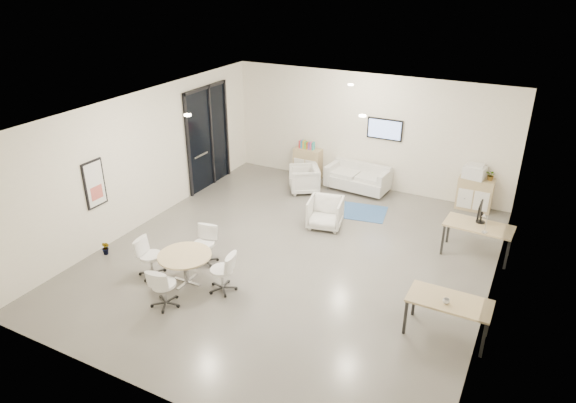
# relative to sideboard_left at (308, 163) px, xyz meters

# --- Properties ---
(room_shell) EXTENTS (9.60, 10.60, 4.80)m
(room_shell) POSITION_rel_sideboard_left_xyz_m (1.70, -4.27, 1.15)
(room_shell) COLOR #5A5652
(room_shell) RESTS_ON ground
(glass_door) EXTENTS (0.09, 1.90, 2.85)m
(glass_door) POSITION_rel_sideboard_left_xyz_m (-2.26, -1.76, 1.05)
(glass_door) COLOR black
(glass_door) RESTS_ON room_shell
(artwork) EXTENTS (0.05, 0.54, 1.04)m
(artwork) POSITION_rel_sideboard_left_xyz_m (-2.28, -5.87, 1.10)
(artwork) COLOR black
(artwork) RESTS_ON room_shell
(wall_tv) EXTENTS (0.98, 0.06, 0.58)m
(wall_tv) POSITION_rel_sideboard_left_xyz_m (2.20, 0.20, 1.30)
(wall_tv) COLOR black
(wall_tv) RESTS_ON room_shell
(ceiling_spots) EXTENTS (3.14, 4.14, 0.03)m
(ceiling_spots) POSITION_rel_sideboard_left_xyz_m (1.50, -3.43, 2.73)
(ceiling_spots) COLOR #FFEAC6
(ceiling_spots) RESTS_ON room_shell
(sideboard_left) EXTENTS (0.80, 0.42, 0.90)m
(sideboard_left) POSITION_rel_sideboard_left_xyz_m (0.00, 0.00, 0.00)
(sideboard_left) COLOR tan
(sideboard_left) RESTS_ON room_shell
(sideboard_right) EXTENTS (0.87, 0.42, 0.87)m
(sideboard_right) POSITION_rel_sideboard_left_xyz_m (4.76, -0.00, -0.02)
(sideboard_right) COLOR tan
(sideboard_right) RESTS_ON room_shell
(books) EXTENTS (0.46, 0.14, 0.22)m
(books) POSITION_rel_sideboard_left_xyz_m (-0.04, 0.00, 0.56)
(books) COLOR red
(books) RESTS_ON sideboard_left
(printer) EXTENTS (0.58, 0.51, 0.37)m
(printer) POSITION_rel_sideboard_left_xyz_m (4.67, 0.00, 0.59)
(printer) COLOR white
(printer) RESTS_ON sideboard_right
(loveseat) EXTENTS (1.75, 0.98, 0.63)m
(loveseat) POSITION_rel_sideboard_left_xyz_m (1.67, -0.19, -0.10)
(loveseat) COLOR silver
(loveseat) RESTS_ON room_shell
(blue_rug) EXTENTS (1.66, 1.24, 0.01)m
(blue_rug) POSITION_rel_sideboard_left_xyz_m (2.12, -1.53, -0.44)
(blue_rug) COLOR navy
(blue_rug) RESTS_ON room_shell
(armchair_left) EXTENTS (1.04, 1.05, 0.80)m
(armchair_left) POSITION_rel_sideboard_left_xyz_m (0.36, -0.98, -0.05)
(armchair_left) COLOR silver
(armchair_left) RESTS_ON room_shell
(armchair_right) EXTENTS (0.92, 0.88, 0.81)m
(armchair_right) POSITION_rel_sideboard_left_xyz_m (1.74, -2.67, -0.04)
(armchair_right) COLOR silver
(armchair_right) RESTS_ON room_shell
(desk_rear) EXTENTS (1.45, 0.79, 0.74)m
(desk_rear) POSITION_rel_sideboard_left_xyz_m (5.19, -2.39, 0.21)
(desk_rear) COLOR tan
(desk_rear) RESTS_ON room_shell
(desk_front) EXTENTS (1.37, 0.69, 0.71)m
(desk_front) POSITION_rel_sideboard_left_xyz_m (5.18, -5.40, 0.19)
(desk_front) COLOR tan
(desk_front) RESTS_ON room_shell
(monitor) EXTENTS (0.20, 0.50, 0.44)m
(monitor) POSITION_rel_sideboard_left_xyz_m (5.15, -2.24, 0.52)
(monitor) COLOR black
(monitor) RESTS_ON desk_rear
(round_table) EXTENTS (1.06, 1.06, 0.64)m
(round_table) POSITION_rel_sideboard_left_xyz_m (0.24, -6.16, 0.11)
(round_table) COLOR tan
(round_table) RESTS_ON room_shell
(meeting_chairs) EXTENTS (2.23, 2.23, 0.82)m
(meeting_chairs) POSITION_rel_sideboard_left_xyz_m (0.24, -6.16, -0.04)
(meeting_chairs) COLOR white
(meeting_chairs) RESTS_ON room_shell
(plant_cabinet) EXTENTS (0.34, 0.35, 0.21)m
(plant_cabinet) POSITION_rel_sideboard_left_xyz_m (5.08, 0.02, 0.53)
(plant_cabinet) COLOR #3F7F3F
(plant_cabinet) RESTS_ON sideboard_right
(plant_floor) EXTENTS (0.19, 0.33, 0.15)m
(plant_floor) POSITION_rel_sideboard_left_xyz_m (-2.00, -6.09, -0.38)
(plant_floor) COLOR #3F7F3F
(plant_floor) RESTS_ON room_shell
(cup) EXTENTS (0.11, 0.09, 0.11)m
(cup) POSITION_rel_sideboard_left_xyz_m (5.14, -5.52, 0.32)
(cup) COLOR white
(cup) RESTS_ON desk_front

